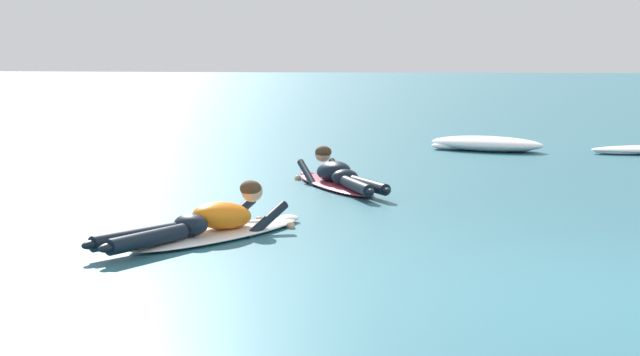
% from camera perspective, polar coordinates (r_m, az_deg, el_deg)
% --- Properties ---
extents(ground_plane, '(120.00, 120.00, 0.00)m').
position_cam_1_polar(ground_plane, '(17.12, 9.67, 1.58)').
color(ground_plane, '#2D6B7A').
extents(surfer_near, '(1.77, 2.41, 0.54)m').
position_cam_1_polar(surfer_near, '(9.05, -6.43, -2.73)').
color(surfer_near, white).
rests_on(surfer_near, ground).
extents(surfer_far, '(1.49, 2.50, 0.55)m').
position_cam_1_polar(surfer_far, '(12.31, 1.06, 0.04)').
color(surfer_far, '#E54C66').
rests_on(surfer_far, ground).
extents(whitewater_front, '(2.17, 1.52, 0.26)m').
position_cam_1_polar(whitewater_front, '(17.14, 9.76, 1.98)').
color(whitewater_front, white).
rests_on(whitewater_front, ground).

